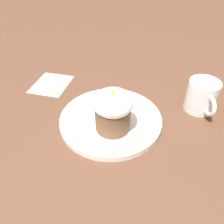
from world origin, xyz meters
TOP-DOWN VIEW (x-y plane):
  - ground_plane at (0.00, 0.00)m, footprint 4.00×4.00m
  - dessert_plate at (0.00, 0.00)m, footprint 0.24×0.24m
  - carrot_cake at (0.03, -0.00)m, footprint 0.08×0.08m
  - spoon at (-0.02, 0.00)m, footprint 0.12×0.06m
  - coffee_cup at (-0.02, 0.23)m, footprint 0.10×0.07m
  - paper_napkin at (-0.18, -0.15)m, footprint 0.14×0.13m

SIDE VIEW (x-z plane):
  - ground_plane at x=0.00m, z-range 0.00..0.00m
  - paper_napkin at x=-0.18m, z-range 0.00..0.00m
  - dessert_plate at x=0.00m, z-range 0.00..0.01m
  - spoon at x=-0.02m, z-range 0.01..0.02m
  - coffee_cup at x=-0.02m, z-range 0.00..0.08m
  - carrot_cake at x=0.03m, z-range 0.02..0.11m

